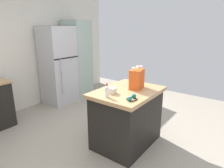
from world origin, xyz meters
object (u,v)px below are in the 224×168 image
at_px(refrigerator, 58,66).
at_px(bottle, 107,91).
at_px(kitchen_island, 127,117).
at_px(tall_cabinet, 78,59).
at_px(small_box, 113,91).
at_px(shopping_bag, 137,79).
at_px(ear_defenders, 132,98).

relative_size(refrigerator, bottle, 9.33).
bearing_deg(kitchen_island, tall_cabinet, 62.81).
relative_size(kitchen_island, refrigerator, 0.59).
distance_m(kitchen_island, small_box, 0.57).
distance_m(shopping_bag, bottle, 0.63).
distance_m(refrigerator, bottle, 2.52).
bearing_deg(small_box, kitchen_island, -19.27).
height_order(kitchen_island, small_box, small_box).
bearing_deg(tall_cabinet, small_box, -122.98).
bearing_deg(small_box, tall_cabinet, 57.02).
xyz_separation_m(bottle, ear_defenders, (0.13, -0.32, -0.07)).
xyz_separation_m(shopping_bag, small_box, (-0.44, 0.15, -0.11)).
height_order(refrigerator, tall_cabinet, tall_cabinet).
bearing_deg(refrigerator, kitchen_island, -103.42).
relative_size(kitchen_island, shopping_bag, 3.17).
xyz_separation_m(refrigerator, small_box, (-0.83, -2.28, 0.02)).
distance_m(tall_cabinet, shopping_bag, 2.65).
relative_size(refrigerator, shopping_bag, 5.33).
relative_size(kitchen_island, bottle, 5.55).
bearing_deg(tall_cabinet, refrigerator, -179.98).
bearing_deg(shopping_bag, refrigerator, 80.88).
relative_size(kitchen_island, ear_defenders, 5.63).
distance_m(kitchen_island, ear_defenders, 0.63).
xyz_separation_m(refrigerator, ear_defenders, (-0.87, -2.63, 0.00)).
bearing_deg(shopping_bag, bottle, 168.82).
relative_size(tall_cabinet, ear_defenders, 10.23).
distance_m(refrigerator, tall_cabinet, 0.66).
bearing_deg(bottle, ear_defenders, -68.19).
bearing_deg(refrigerator, small_box, -109.94).
bearing_deg(tall_cabinet, kitchen_island, -117.19).
bearing_deg(small_box, shopping_bag, -19.13).
bearing_deg(ear_defenders, kitchen_island, 40.53).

